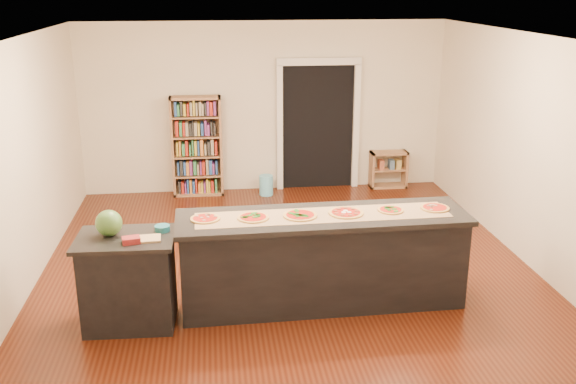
{
  "coord_description": "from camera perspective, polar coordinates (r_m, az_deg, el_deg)",
  "views": [
    {
      "loc": [
        -0.86,
        -6.99,
        3.37
      ],
      "look_at": [
        0.0,
        0.2,
        1.0
      ],
      "focal_mm": 40.0,
      "sensor_mm": 36.0,
      "label": 1
    }
  ],
  "objects": [
    {
      "name": "side_counter",
      "position": [
        6.78,
        -13.97,
        -7.63
      ],
      "size": [
        0.98,
        0.71,
        0.96
      ],
      "rotation": [
        0.0,
        0.0,
        -0.04
      ],
      "color": "black",
      "rests_on": "ground"
    },
    {
      "name": "waste_bin",
      "position": [
        10.65,
        -1.95,
        0.61
      ],
      "size": [
        0.23,
        0.23,
        0.33
      ],
      "primitive_type": "cylinder",
      "color": "#6BC9EE",
      "rests_on": "ground"
    },
    {
      "name": "kitchen_island",
      "position": [
        7.0,
        3.07,
        -5.97
      ],
      "size": [
        3.11,
        0.84,
        1.03
      ],
      "rotation": [
        0.0,
        0.0,
        0.02
      ],
      "color": "black",
      "rests_on": "ground"
    },
    {
      "name": "low_shelf",
      "position": [
        11.16,
        8.91,
        2.0
      ],
      "size": [
        0.63,
        0.27,
        0.63
      ],
      "primitive_type": "cube",
      "color": "#A1744E",
      "rests_on": "ground"
    },
    {
      "name": "room",
      "position": [
        7.32,
        0.19,
        2.49
      ],
      "size": [
        6.0,
        7.0,
        2.8
      ],
      "color": "beige",
      "rests_on": "ground"
    },
    {
      "name": "doorway",
      "position": [
        10.82,
        2.69,
        6.54
      ],
      "size": [
        1.4,
        0.09,
        2.21
      ],
      "color": "black",
      "rests_on": "room"
    },
    {
      "name": "pizza_e",
      "position": [
        7.0,
        9.11,
        -1.58
      ],
      "size": [
        0.3,
        0.3,
        0.02
      ],
      "color": "tan",
      "rests_on": "kitchen_island"
    },
    {
      "name": "pizza_a",
      "position": [
        6.72,
        -7.38,
        -2.35
      ],
      "size": [
        0.29,
        0.29,
        0.02
      ],
      "color": "tan",
      "rests_on": "kitchen_island"
    },
    {
      "name": "pizza_d",
      "position": [
        6.86,
        5.17,
        -1.84
      ],
      "size": [
        0.36,
        0.36,
        0.02
      ],
      "color": "tan",
      "rests_on": "kitchen_island"
    },
    {
      "name": "cutting_board",
      "position": [
        6.47,
        -12.55,
        -4.09
      ],
      "size": [
        0.31,
        0.21,
        0.02
      ],
      "primitive_type": "cube",
      "rotation": [
        0.0,
        0.0,
        0.06
      ],
      "color": "tan",
      "rests_on": "side_counter"
    },
    {
      "name": "package_red",
      "position": [
        6.42,
        -13.77,
        -4.17
      ],
      "size": [
        0.19,
        0.15,
        0.06
      ],
      "primitive_type": "cube",
      "rotation": [
        0.0,
        0.0,
        0.21
      ],
      "color": "maroon",
      "rests_on": "side_counter"
    },
    {
      "name": "package_teal",
      "position": [
        6.65,
        -11.11,
        -3.18
      ],
      "size": [
        0.15,
        0.15,
        0.06
      ],
      "primitive_type": "cylinder",
      "color": "#195966",
      "rests_on": "side_counter"
    },
    {
      "name": "bookshelf",
      "position": [
        10.61,
        -8.09,
        4.04
      ],
      "size": [
        0.82,
        0.29,
        1.64
      ],
      "primitive_type": "cube",
      "color": "#A1744E",
      "rests_on": "ground"
    },
    {
      "name": "pizza_c",
      "position": [
        6.76,
        1.08,
        -2.08
      ],
      "size": [
        0.36,
        0.36,
        0.02
      ],
      "color": "tan",
      "rests_on": "kitchen_island"
    },
    {
      "name": "pizza_b",
      "position": [
        6.7,
        -3.12,
        -2.27
      ],
      "size": [
        0.32,
        0.32,
        0.02
      ],
      "color": "tan",
      "rests_on": "kitchen_island"
    },
    {
      "name": "watermelon",
      "position": [
        6.62,
        -15.64,
        -2.68
      ],
      "size": [
        0.27,
        0.27,
        0.27
      ],
      "primitive_type": "sphere",
      "color": "#144214",
      "rests_on": "side_counter"
    },
    {
      "name": "kraft_paper",
      "position": [
        6.8,
        3.15,
        -2.05
      ],
      "size": [
        2.71,
        0.54,
        0.0
      ],
      "primitive_type": "cube",
      "rotation": [
        0.0,
        0.0,
        0.02
      ],
      "color": "#926E4B",
      "rests_on": "kitchen_island"
    },
    {
      "name": "pizza_f",
      "position": [
        7.16,
        12.92,
        -1.37
      ],
      "size": [
        0.31,
        0.31,
        0.02
      ],
      "color": "tan",
      "rests_on": "kitchen_island"
    }
  ]
}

